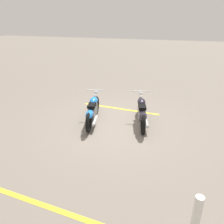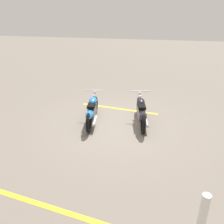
# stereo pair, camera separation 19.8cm
# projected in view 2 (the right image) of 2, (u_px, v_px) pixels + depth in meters

# --- Properties ---
(ground_plane) EXTENTS (60.00, 60.00, 0.00)m
(ground_plane) POSITION_uv_depth(u_px,v_px,m) (115.00, 124.00, 7.93)
(ground_plane) COLOR slate
(motorcycle_bright_foreground) EXTENTS (2.21, 0.74, 1.04)m
(motorcycle_bright_foreground) POSITION_uv_depth(u_px,v_px,m) (92.00, 111.00, 7.87)
(motorcycle_bright_foreground) COLOR black
(motorcycle_bright_foreground) RESTS_ON ground
(motorcycle_dark_foreground) EXTENTS (2.19, 0.80, 1.04)m
(motorcycle_dark_foreground) POSITION_uv_depth(u_px,v_px,m) (141.00, 111.00, 7.79)
(motorcycle_dark_foreground) COLOR black
(motorcycle_dark_foreground) RESTS_ON ground
(bollard_post) EXTENTS (0.14, 0.14, 1.01)m
(bollard_post) POSITION_uv_depth(u_px,v_px,m) (202.00, 219.00, 3.63)
(bollard_post) COLOR white
(bollard_post) RESTS_ON ground
(parking_stripe_near) EXTENTS (0.40, 3.20, 0.01)m
(parking_stripe_near) POSITION_uv_depth(u_px,v_px,m) (119.00, 109.00, 9.23)
(parking_stripe_near) COLOR yellow
(parking_stripe_near) RESTS_ON ground
(parking_stripe_mid) EXTENTS (0.40, 3.20, 0.01)m
(parking_stripe_mid) POSITION_uv_depth(u_px,v_px,m) (60.00, 211.00, 4.42)
(parking_stripe_mid) COLOR yellow
(parking_stripe_mid) RESTS_ON ground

